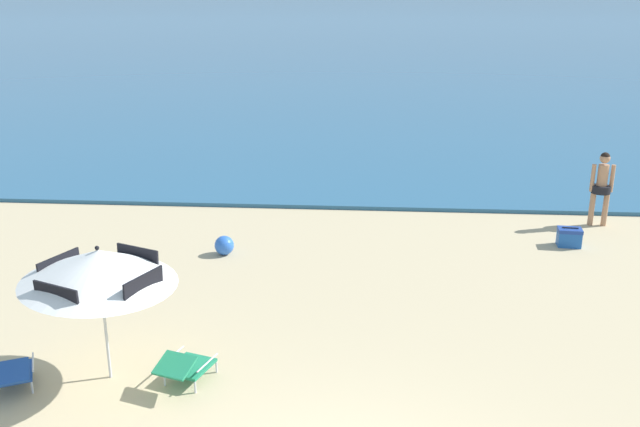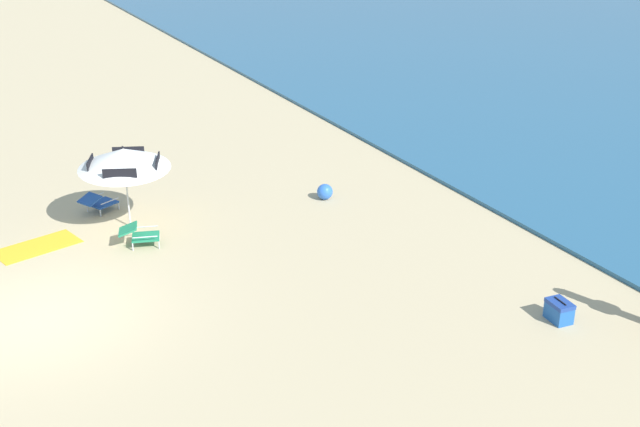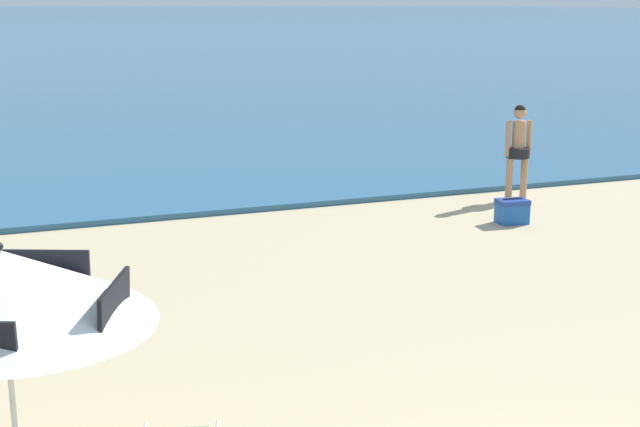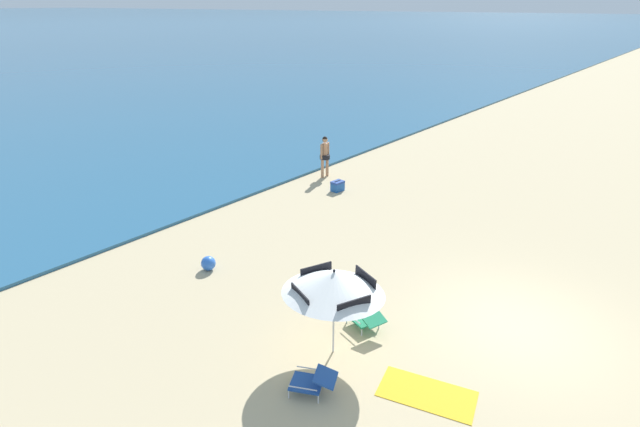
{
  "view_description": "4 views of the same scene",
  "coord_description": "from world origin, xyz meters",
  "px_view_note": "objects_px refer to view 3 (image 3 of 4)",
  "views": [
    {
      "loc": [
        0.27,
        -5.59,
        5.19
      ],
      "look_at": [
        -0.68,
        7.16,
        1.07
      ],
      "focal_mm": 38.27,
      "sensor_mm": 36.0,
      "label": 1
    },
    {
      "loc": [
        14.13,
        -1.44,
        7.8
      ],
      "look_at": [
        -0.49,
        6.23,
        0.7
      ],
      "focal_mm": 45.43,
      "sensor_mm": 36.0,
      "label": 2
    },
    {
      "loc": [
        -3.32,
        -3.29,
        3.54
      ],
      "look_at": [
        0.74,
        7.32,
        0.78
      ],
      "focal_mm": 48.88,
      "sensor_mm": 36.0,
      "label": 3
    },
    {
      "loc": [
        -10.23,
        -2.55,
        6.85
      ],
      "look_at": [
        -0.05,
        5.7,
        1.31
      ],
      "focal_mm": 28.02,
      "sensor_mm": 36.0,
      "label": 4
    }
  ],
  "objects_px": {
    "person_standing_near_shore": "(518,145)",
    "beach_ball": "(56,278)",
    "beach_umbrella_striped_main": "(2,285)",
    "cooler_box": "(512,211)"
  },
  "relations": [
    {
      "from": "beach_umbrella_striped_main",
      "to": "person_standing_near_shore",
      "type": "distance_m",
      "value": 11.64
    },
    {
      "from": "person_standing_near_shore",
      "to": "cooler_box",
      "type": "height_order",
      "value": "person_standing_near_shore"
    },
    {
      "from": "beach_umbrella_striped_main",
      "to": "cooler_box",
      "type": "bearing_deg",
      "value": 36.63
    },
    {
      "from": "beach_umbrella_striped_main",
      "to": "beach_ball",
      "type": "bearing_deg",
      "value": 82.66
    },
    {
      "from": "beach_umbrella_striped_main",
      "to": "beach_ball",
      "type": "distance_m",
      "value": 5.12
    },
    {
      "from": "person_standing_near_shore",
      "to": "beach_umbrella_striped_main",
      "type": "bearing_deg",
      "value": -140.6
    },
    {
      "from": "person_standing_near_shore",
      "to": "cooler_box",
      "type": "bearing_deg",
      "value": -125.25
    },
    {
      "from": "beach_umbrella_striped_main",
      "to": "cooler_box",
      "type": "height_order",
      "value": "beach_umbrella_striped_main"
    },
    {
      "from": "person_standing_near_shore",
      "to": "cooler_box",
      "type": "relative_size",
      "value": 3.33
    },
    {
      "from": "person_standing_near_shore",
      "to": "beach_ball",
      "type": "distance_m",
      "value": 8.76
    }
  ]
}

